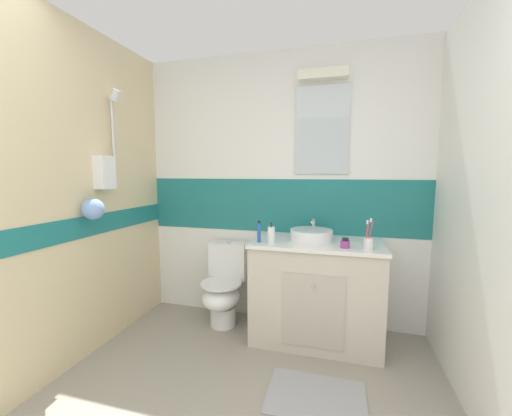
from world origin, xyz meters
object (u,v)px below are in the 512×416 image
toothbrush_cup (368,242)px  soap_dispenser (271,235)px  toothpaste_tube_upright (259,232)px  sink_basin (311,235)px  toilet (224,287)px  hair_gel_jar (345,243)px

toothbrush_cup → soap_dispenser: 0.73m
toothbrush_cup → toothpaste_tube_upright: size_ratio=1.30×
sink_basin → soap_dispenser: (-0.30, -0.19, 0.02)m
sink_basin → toothbrush_cup: 0.47m
toilet → sink_basin: bearing=-2.9°
toilet → hair_gel_jar: size_ratio=10.27×
sink_basin → toilet: sink_basin is taller
sink_basin → toothpaste_tube_upright: toothpaste_tube_upright is taller
hair_gel_jar → toothpaste_tube_upright: 0.67m
sink_basin → toilet: bearing=177.1°
toothpaste_tube_upright → toothbrush_cup: bearing=-1.1°
toilet → hair_gel_jar: bearing=-11.8°
toothbrush_cup → toothpaste_tube_upright: bearing=178.9°
toilet → toothbrush_cup: (1.22, -0.23, 0.55)m
soap_dispenser → sink_basin: bearing=32.5°
sink_basin → toothpaste_tube_upright: (-0.40, -0.17, 0.03)m
toilet → toothpaste_tube_upright: toothpaste_tube_upright is taller
sink_basin → toilet: 0.96m
toothbrush_cup → toilet: bearing=169.4°
toothbrush_cup → toothpaste_tube_upright: 0.83m
hair_gel_jar → sink_basin: bearing=145.9°
soap_dispenser → toothpaste_tube_upright: 0.11m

